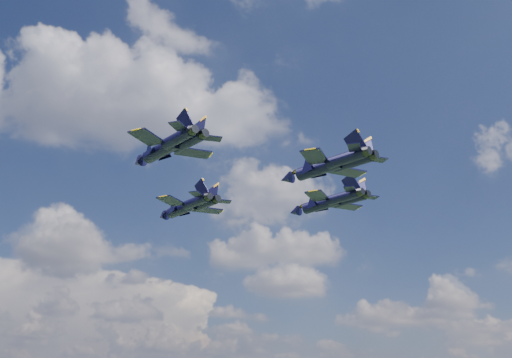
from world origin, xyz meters
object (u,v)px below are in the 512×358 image
(jet_left, at_px, (160,151))
(jet_right, at_px, (319,204))
(jet_lead, at_px, (181,209))
(jet_slot, at_px, (316,169))

(jet_left, xyz_separation_m, jet_right, (26.09, 18.37, -0.67))
(jet_lead, bearing_deg, jet_right, -50.95)
(jet_right, relative_size, jet_slot, 1.05)
(jet_lead, height_order, jet_slot, jet_lead)
(jet_left, bearing_deg, jet_slot, -35.60)
(jet_right, distance_m, jet_slot, 18.72)
(jet_right, bearing_deg, jet_lead, 126.32)
(jet_lead, xyz_separation_m, jet_left, (-2.61, -24.78, 0.28))
(jet_left, height_order, jet_slot, jet_left)
(jet_lead, xyz_separation_m, jet_slot, (18.99, -24.57, -1.32))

